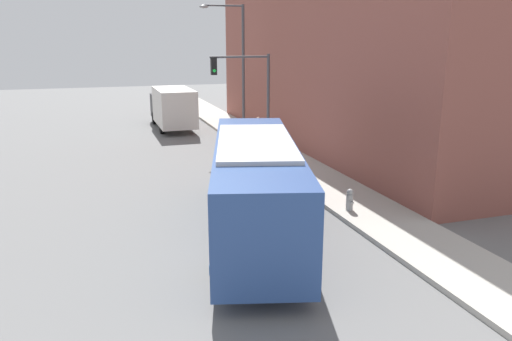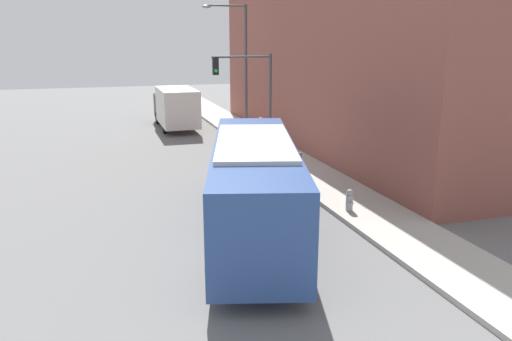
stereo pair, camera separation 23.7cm
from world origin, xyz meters
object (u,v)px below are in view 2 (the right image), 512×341
object	(u,v)px
fire_hydrant	(350,200)
pedestrian_near_corner	(260,130)
traffic_light_pole	(251,87)
delivery_truck	(175,106)
parking_meter	(300,160)
city_bus	(254,180)
street_lamp	(241,62)

from	to	relation	value
fire_hydrant	pedestrian_near_corner	bearing A→B (deg)	87.22
fire_hydrant	traffic_light_pole	bearing A→B (deg)	95.54
delivery_truck	parking_meter	bearing A→B (deg)	-77.93
traffic_light_pole	city_bus	bearing A→B (deg)	-106.20
delivery_truck	pedestrian_near_corner	bearing A→B (deg)	-63.06
city_bus	delivery_truck	bearing A→B (deg)	103.76
city_bus	fire_hydrant	distance (m)	4.30
pedestrian_near_corner	city_bus	bearing A→B (deg)	-108.64
parking_meter	street_lamp	size ratio (longest dim) A/B	0.14
delivery_truck	fire_hydrant	bearing A→B (deg)	-80.72
parking_meter	street_lamp	bearing A→B (deg)	90.51
parking_meter	street_lamp	distance (m)	10.66
pedestrian_near_corner	fire_hydrant	bearing A→B (deg)	-92.78
street_lamp	fire_hydrant	bearing A→B (deg)	-89.66
street_lamp	pedestrian_near_corner	size ratio (longest dim) A/B	5.01
city_bus	pedestrian_near_corner	distance (m)	14.54
traffic_light_pole	pedestrian_near_corner	world-z (taller)	traffic_light_pole
street_lamp	pedestrian_near_corner	bearing A→B (deg)	-68.75
parking_meter	city_bus	bearing A→B (deg)	-124.92
delivery_truck	street_lamp	size ratio (longest dim) A/B	0.91
fire_hydrant	pedestrian_near_corner	size ratio (longest dim) A/B	0.50
street_lamp	traffic_light_pole	bearing A→B (deg)	-99.67
traffic_light_pole	parking_meter	world-z (taller)	traffic_light_pole
parking_meter	pedestrian_near_corner	world-z (taller)	pedestrian_near_corner
delivery_truck	pedestrian_near_corner	size ratio (longest dim) A/B	4.56
delivery_truck	traffic_light_pole	size ratio (longest dim) A/B	1.37
city_bus	pedestrian_near_corner	size ratio (longest dim) A/B	6.69
fire_hydrant	street_lamp	bearing A→B (deg)	90.34
delivery_truck	fire_hydrant	size ratio (longest dim) A/B	9.10
street_lamp	pedestrian_near_corner	distance (m)	4.51
city_bus	delivery_truck	world-z (taller)	city_bus
traffic_light_pole	parking_meter	distance (m)	5.73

